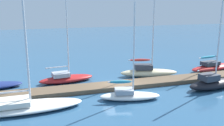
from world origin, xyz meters
name	(u,v)px	position (x,y,z in m)	size (l,w,h in m)	color
ground_plane	(118,87)	(0.00, 0.00, 0.00)	(120.00, 120.00, 0.00)	#2D567A
dock_pier	(118,85)	(0.00, 0.00, 0.20)	(29.26, 2.13, 0.40)	brown
sailboat_1	(23,106)	(-8.68, -3.19, 0.44)	(8.88, 2.78, 10.96)	white
sailboat_2	(66,78)	(-4.66, 3.23, 0.48)	(5.88, 2.65, 9.18)	#B21E1E
sailboat_3	(129,94)	(-0.08, -3.27, 0.47)	(5.42, 2.82, 8.24)	white
sailboat_4	(148,71)	(4.42, 2.63, 0.62)	(6.62, 3.07, 10.16)	beige
sailboat_5	(212,82)	(8.55, -2.99, 0.64)	(5.60, 2.49, 9.27)	black
sailboat_6	(214,66)	(13.23, 2.78, 0.54)	(7.20, 2.95, 10.09)	#B21E1E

